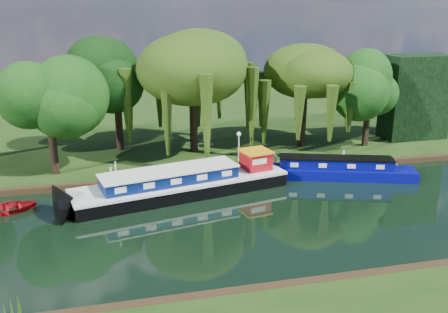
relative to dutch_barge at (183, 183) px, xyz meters
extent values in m
plane|color=black|center=(4.97, -5.41, -0.82)|extent=(120.00, 120.00, 0.00)
cube|color=black|center=(4.97, 28.59, -0.59)|extent=(120.00, 52.00, 0.45)
cube|color=black|center=(-0.13, -0.03, -0.43)|extent=(15.91, 6.62, 1.04)
cube|color=silver|center=(-0.13, -0.03, 0.18)|extent=(16.01, 6.71, 0.19)
cube|color=#06164B|center=(-0.98, -0.21, 0.69)|extent=(9.93, 4.44, 0.82)
cube|color=silver|center=(-0.98, -0.21, 1.15)|extent=(10.14, 4.65, 0.10)
cube|color=#9F0B14|center=(5.77, 1.23, 0.93)|extent=(2.25, 2.25, 1.29)
cube|color=orange|center=(5.77, 1.23, 1.64)|extent=(2.51, 2.51, 0.14)
cylinder|color=silver|center=(-4.69, -1.00, 1.31)|extent=(0.09, 0.09, 2.07)
cube|color=#060878|center=(12.15, 0.69, -0.48)|extent=(12.45, 5.74, 0.93)
cube|color=#060878|center=(12.15, 0.69, 0.38)|extent=(8.74, 4.12, 0.78)
cube|color=black|center=(12.15, 0.69, 0.82)|extent=(8.87, 4.25, 0.10)
cube|color=silver|center=(8.80, 0.92, 0.42)|extent=(0.61, 0.24, 0.33)
cube|color=silver|center=(10.87, 0.26, 0.42)|extent=(0.61, 0.24, 0.33)
cube|color=silver|center=(12.94, -0.40, 0.42)|extent=(0.61, 0.24, 0.33)
cube|color=silver|center=(15.01, -1.06, 0.42)|extent=(0.61, 0.24, 0.33)
imported|color=#9F0B14|center=(-11.64, -0.39, -0.82)|extent=(4.03, 3.33, 0.73)
imported|color=silver|center=(17.20, 0.17, -0.82)|extent=(2.77, 2.55, 1.22)
cylinder|color=black|center=(2.37, 8.99, 2.66)|extent=(0.78, 0.78, 6.05)
ellipsoid|color=#223E0D|center=(2.37, 8.99, 7.02)|extent=(8.44, 8.44, 5.45)
cylinder|color=black|center=(12.34, 8.29, 2.14)|extent=(0.71, 0.71, 5.01)
ellipsoid|color=#223E0D|center=(12.34, 8.29, 5.76)|extent=(6.84, 6.84, 4.42)
cylinder|color=black|center=(-9.21, 5.51, 2.93)|extent=(0.65, 0.65, 6.59)
ellipsoid|color=#133E0F|center=(-9.21, 5.51, 5.62)|extent=(5.39, 5.39, 5.39)
cylinder|color=black|center=(-4.05, 10.93, 3.14)|extent=(0.68, 0.68, 7.01)
ellipsoid|color=black|center=(-4.05, 10.93, 6.01)|extent=(5.61, 5.61, 5.61)
cylinder|color=black|center=(18.11, 7.00, 2.55)|extent=(0.56, 0.56, 5.83)
ellipsoid|color=#133E0F|center=(18.11, 7.00, 4.93)|extent=(4.67, 4.67, 4.67)
cube|color=black|center=(23.97, 8.59, 3.63)|extent=(6.00, 3.00, 8.00)
cylinder|color=silver|center=(5.47, 5.09, 0.73)|extent=(0.10, 0.10, 2.20)
sphere|color=white|center=(5.47, 5.09, 2.01)|extent=(0.36, 0.36, 0.36)
cylinder|color=silver|center=(-5.03, 2.99, 0.13)|extent=(0.16, 0.16, 1.00)
cylinder|color=silver|center=(0.97, 2.99, 0.13)|extent=(0.16, 0.16, 1.00)
cylinder|color=silver|center=(7.97, 2.99, 0.13)|extent=(0.16, 0.16, 1.00)
cylinder|color=silver|center=(13.97, 2.99, 0.13)|extent=(0.16, 0.16, 1.00)
cone|color=#194211|center=(-10.03, -13.01, -0.27)|extent=(1.20, 1.20, 1.10)
camera|label=1|loc=(-4.92, -33.30, 12.67)|focal=40.00mm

